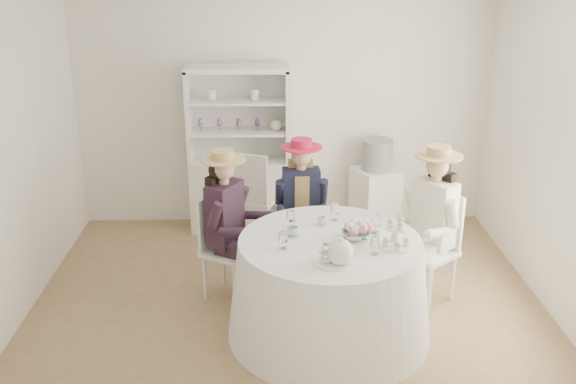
{
  "coord_description": "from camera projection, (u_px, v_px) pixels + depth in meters",
  "views": [
    {
      "loc": [
        -0.14,
        -4.88,
        2.94
      ],
      "look_at": [
        0.0,
        0.1,
        1.05
      ],
      "focal_mm": 40.0,
      "sensor_mm": 36.0,
      "label": 1
    }
  ],
  "objects": [
    {
      "name": "flower_bowl",
      "position": [
        355.0,
        236.0,
        4.98
      ],
      "size": [
        0.26,
        0.26,
        0.06
      ],
      "primitive_type": "imported",
      "rotation": [
        0.0,
        0.0,
        0.16
      ],
      "color": "white",
      "rests_on": "tea_table"
    },
    {
      "name": "sandwich_plate",
      "position": [
        333.0,
        261.0,
        4.61
      ],
      "size": [
        0.29,
        0.29,
        0.06
      ],
      "rotation": [
        0.0,
        0.0,
        -0.34
      ],
      "color": "white",
      "rests_on": "tea_table"
    },
    {
      "name": "hatbox",
      "position": [
        377.0,
        155.0,
        6.97
      ],
      "size": [
        0.44,
        0.44,
        0.33
      ],
      "primitive_type": "cylinder",
      "rotation": [
        0.0,
        0.0,
        0.43
      ],
      "color": "black",
      "rests_on": "side_table"
    },
    {
      "name": "teacup_c",
      "position": [
        363.0,
        232.0,
        5.04
      ],
      "size": [
        0.08,
        0.08,
        0.06
      ],
      "primitive_type": "imported",
      "rotation": [
        0.0,
        0.0,
        -0.04
      ],
      "color": "white",
      "rests_on": "tea_table"
    },
    {
      "name": "table_teapot",
      "position": [
        341.0,
        252.0,
        4.57
      ],
      "size": [
        0.28,
        0.2,
        0.21
      ],
      "rotation": [
        0.0,
        0.0,
        -0.21
      ],
      "color": "white",
      "rests_on": "tea_table"
    },
    {
      "name": "ground",
      "position": [
        288.0,
        308.0,
        5.61
      ],
      "size": [
        4.5,
        4.5,
        0.0
      ],
      "primitive_type": "plane",
      "color": "olive",
      "rests_on": "ground"
    },
    {
      "name": "teacup_b",
      "position": [
        321.0,
        222.0,
        5.23
      ],
      "size": [
        0.08,
        0.08,
        0.06
      ],
      "primitive_type": "imported",
      "rotation": [
        0.0,
        0.0,
        0.18
      ],
      "color": "white",
      "rests_on": "tea_table"
    },
    {
      "name": "side_table",
      "position": [
        375.0,
        198.0,
        7.15
      ],
      "size": [
        0.57,
        0.57,
        0.68
      ],
      "primitive_type": "cube",
      "rotation": [
        0.0,
        0.0,
        0.39
      ],
      "color": "silver",
      "rests_on": "ground"
    },
    {
      "name": "spare_chair",
      "position": [
        254.0,
        195.0,
        6.67
      ],
      "size": [
        0.55,
        0.55,
        1.02
      ],
      "rotation": [
        0.0,
        0.0,
        2.77
      ],
      "color": "silver",
      "rests_on": "ground"
    },
    {
      "name": "flower_arrangement",
      "position": [
        358.0,
        228.0,
        4.96
      ],
      "size": [
        0.19,
        0.19,
        0.07
      ],
      "rotation": [
        0.0,
        0.0,
        0.39
      ],
      "color": "pink",
      "rests_on": "tea_table"
    },
    {
      "name": "hutch",
      "position": [
        240.0,
        173.0,
        7.01
      ],
      "size": [
        1.17,
        0.65,
        1.82
      ],
      "rotation": [
        0.0,
        0.0,
        -0.24
      ],
      "color": "silver",
      "rests_on": "ground"
    },
    {
      "name": "stemware_set",
      "position": [
        331.0,
        231.0,
        4.95
      ],
      "size": [
        0.82,
        0.86,
        0.15
      ],
      "color": "white",
      "rests_on": "tea_table"
    },
    {
      "name": "cupcake_stand",
      "position": [
        396.0,
        237.0,
        4.83
      ],
      "size": [
        0.24,
        0.24,
        0.22
      ],
      "rotation": [
        0.0,
        0.0,
        0.43
      ],
      "color": "white",
      "rests_on": "tea_table"
    },
    {
      "name": "tea_table",
      "position": [
        329.0,
        287.0,
        5.12
      ],
      "size": [
        1.64,
        1.64,
        0.83
      ],
      "rotation": [
        0.0,
        0.0,
        -0.16
      ],
      "color": "white",
      "rests_on": "ground"
    },
    {
      "name": "guest_right",
      "position": [
        431.0,
        216.0,
        5.48
      ],
      "size": [
        0.61,
        0.59,
        1.42
      ],
      "rotation": [
        0.0,
        0.0,
        -0.9
      ],
      "color": "silver",
      "rests_on": "ground"
    },
    {
      "name": "guest_mid",
      "position": [
        301.0,
        200.0,
        5.96
      ],
      "size": [
        0.49,
        0.51,
        1.34
      ],
      "rotation": [
        0.0,
        0.0,
        0.05
      ],
      "color": "silver",
      "rests_on": "ground"
    },
    {
      "name": "teacup_a",
      "position": [
        293.0,
        232.0,
        5.02
      ],
      "size": [
        0.1,
        0.1,
        0.07
      ],
      "primitive_type": "imported",
      "rotation": [
        0.0,
        0.0,
        0.1
      ],
      "color": "white",
      "rests_on": "tea_table"
    },
    {
      "name": "wall_back",
      "position": [
        283.0,
        105.0,
        7.0
      ],
      "size": [
        4.5,
        0.0,
        4.5
      ],
      "primitive_type": "plane",
      "rotation": [
        1.57,
        0.0,
        0.0
      ],
      "color": "white",
      "rests_on": "ground"
    },
    {
      "name": "wall_left",
      "position": [
        4.0,
        164.0,
        5.07
      ],
      "size": [
        0.0,
        4.5,
        4.5
      ],
      "primitive_type": "plane",
      "rotation": [
        1.57,
        0.0,
        1.57
      ],
      "color": "white",
      "rests_on": "ground"
    },
    {
      "name": "wall_front",
      "position": [
        300.0,
        283.0,
        3.26
      ],
      "size": [
        4.5,
        0.0,
        4.5
      ],
      "primitive_type": "plane",
      "rotation": [
        -1.57,
        0.0,
        0.0
      ],
      "color": "white",
      "rests_on": "ground"
    },
    {
      "name": "guest_left",
      "position": [
        227.0,
        217.0,
        5.55
      ],
      "size": [
        0.58,
        0.53,
        1.36
      ],
      "rotation": [
        0.0,
        0.0,
        1.06
      ],
      "color": "silver",
      "rests_on": "ground"
    },
    {
      "name": "wall_right",
      "position": [
        566.0,
        159.0,
        5.19
      ],
      "size": [
        0.0,
        4.5,
        4.5
      ],
      "primitive_type": "plane",
      "rotation": [
        1.57,
        0.0,
        -1.57
      ],
      "color": "white",
      "rests_on": "ground"
    }
  ]
}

